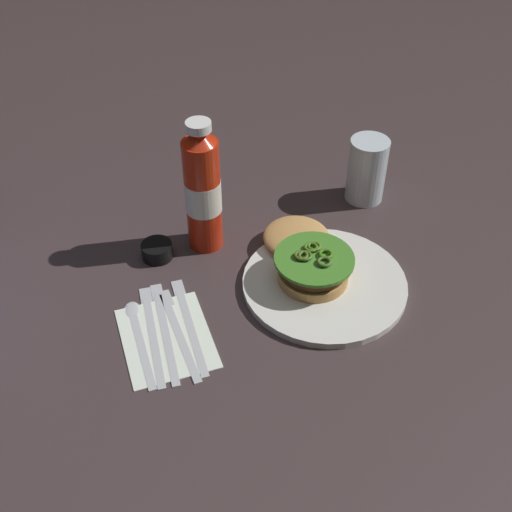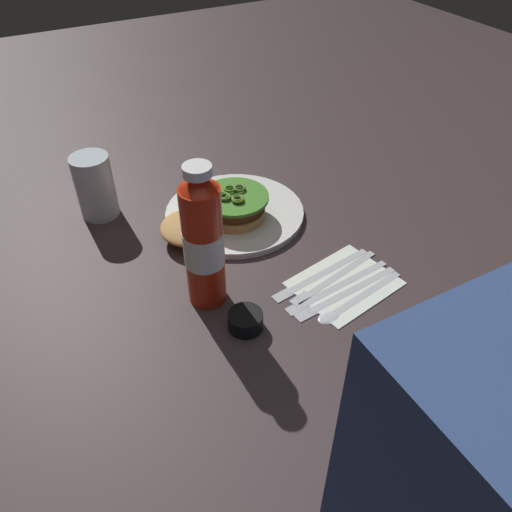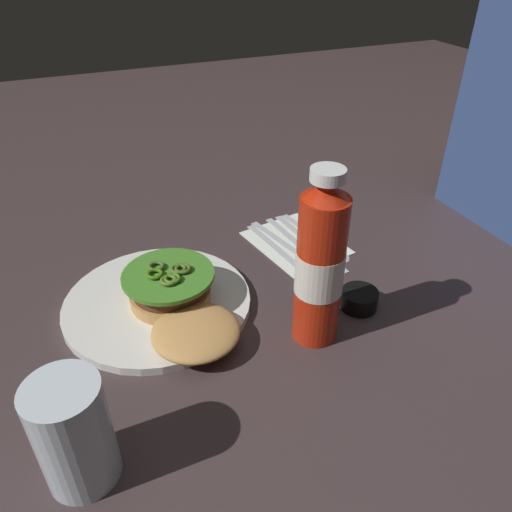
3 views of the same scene
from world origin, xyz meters
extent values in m
plane|color=#3D2F30|center=(0.00, 0.00, 0.00)|extent=(3.00, 3.00, 0.00)
cylinder|color=white|center=(-0.12, -0.15, 0.01)|extent=(0.26, 0.26, 0.01)
cylinder|color=tan|center=(-0.11, -0.13, 0.02)|extent=(0.11, 0.11, 0.02)
cylinder|color=#512D19|center=(-0.11, -0.13, 0.04)|extent=(0.10, 0.10, 0.02)
cylinder|color=red|center=(-0.11, -0.13, 0.05)|extent=(0.10, 0.10, 0.01)
cylinder|color=#438328|center=(-0.11, -0.13, 0.06)|extent=(0.13, 0.13, 0.01)
torus|color=#4B641A|center=(-0.11, -0.11, 0.06)|extent=(0.02, 0.02, 0.01)
torus|color=#466528|center=(-0.13, -0.14, 0.06)|extent=(0.02, 0.02, 0.01)
torus|color=#3F7012|center=(-0.11, -0.15, 0.06)|extent=(0.02, 0.02, 0.01)
torus|color=#516F25|center=(-0.09, -0.13, 0.06)|extent=(0.02, 0.02, 0.01)
torus|color=#476A29|center=(-0.11, -0.11, 0.06)|extent=(0.02, 0.02, 0.01)
torus|color=#427919|center=(-0.09, -0.13, 0.06)|extent=(0.02, 0.02, 0.01)
ellipsoid|color=tan|center=(-0.02, -0.12, 0.03)|extent=(0.11, 0.11, 0.03)
cylinder|color=red|center=(0.02, 0.03, 0.10)|extent=(0.06, 0.06, 0.20)
cone|color=red|center=(0.02, 0.03, 0.21)|extent=(0.05, 0.05, 0.02)
cylinder|color=white|center=(0.02, 0.03, 0.23)|extent=(0.04, 0.04, 0.01)
cylinder|color=white|center=(0.02, 0.03, 0.10)|extent=(0.06, 0.06, 0.06)
cylinder|color=silver|center=(0.10, -0.27, 0.06)|extent=(0.07, 0.07, 0.12)
cylinder|color=black|center=(-0.01, 0.12, 0.01)|extent=(0.05, 0.05, 0.03)
cube|color=white|center=(-0.19, 0.11, 0.00)|extent=(0.18, 0.15, 0.00)
cube|color=silver|center=(-0.18, 0.07, 0.00)|extent=(0.18, 0.04, 0.00)
cube|color=silver|center=(-0.11, 0.08, 0.00)|extent=(0.08, 0.03, 0.00)
cube|color=silver|center=(-0.19, 0.09, 0.00)|extent=(0.19, 0.05, 0.00)
cube|color=silver|center=(-0.11, 0.11, 0.00)|extent=(0.04, 0.03, 0.00)
cube|color=silver|center=(-0.19, 0.11, 0.00)|extent=(0.18, 0.03, 0.00)
cube|color=silver|center=(-0.11, 0.12, 0.00)|extent=(0.08, 0.03, 0.00)
cube|color=silver|center=(-0.19, 0.13, 0.00)|extent=(0.18, 0.03, 0.00)
cube|color=silver|center=(-0.12, 0.14, 0.00)|extent=(0.08, 0.03, 0.00)
cube|color=silver|center=(-0.20, 0.15, 0.00)|extent=(0.17, 0.04, 0.00)
ellipsoid|color=silver|center=(-0.13, 0.16, 0.00)|extent=(0.04, 0.03, 0.00)
camera|label=1|loc=(-0.82, 0.07, 0.72)|focal=44.88mm
camera|label=2|loc=(0.22, 0.57, 0.57)|focal=35.53mm
camera|label=3|loc=(0.43, -0.23, 0.45)|focal=34.48mm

